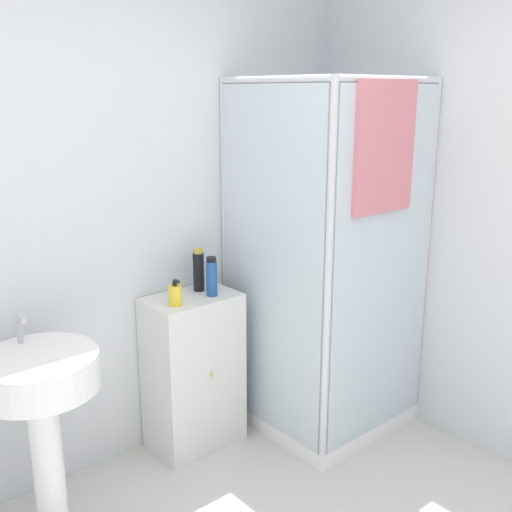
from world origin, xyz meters
TOP-DOWN VIEW (x-y plane):
  - wall_back at (0.00, 1.70)m, footprint 6.40×0.06m
  - shower_enclosure at (1.20, 1.18)m, footprint 0.82×0.85m
  - vanity_cabinet at (0.53, 1.51)m, footprint 0.48×0.33m
  - sink at (-0.34, 1.35)m, footprint 0.49×0.49m
  - soap_dispenser at (0.40, 1.45)m, footprint 0.07×0.07m
  - shampoo_bottle_tall_black at (0.62, 1.56)m, footprint 0.06×0.06m
  - shampoo_bottle_blue at (0.62, 1.45)m, footprint 0.06×0.06m

SIDE VIEW (x-z plane):
  - vanity_cabinet at x=0.53m, z-range 0.00..0.85m
  - shower_enclosure at x=1.20m, z-range -0.40..1.54m
  - sink at x=-0.34m, z-range 0.17..1.14m
  - soap_dispenser at x=0.40m, z-range 0.83..0.97m
  - shampoo_bottle_blue at x=0.62m, z-range 0.84..1.05m
  - shampoo_bottle_tall_black at x=0.62m, z-range 0.84..1.07m
  - wall_back at x=0.00m, z-range 0.00..2.50m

